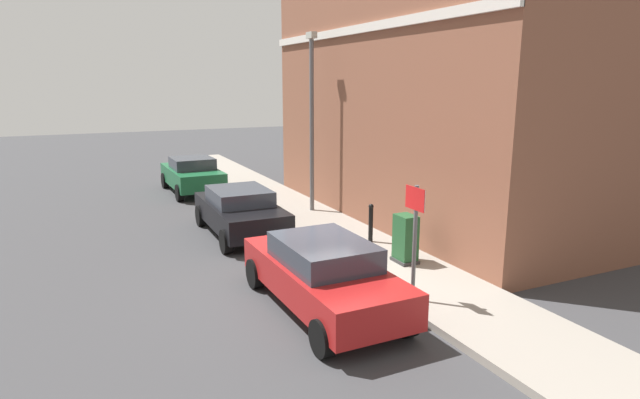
{
  "coord_description": "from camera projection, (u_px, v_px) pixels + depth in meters",
  "views": [
    {
      "loc": [
        -4.62,
        -9.76,
        4.35
      ],
      "look_at": [
        1.4,
        3.05,
        1.2
      ],
      "focal_mm": 29.77,
      "sensor_mm": 36.0,
      "label": 1
    }
  ],
  "objects": [
    {
      "name": "corner_building",
      "position": [
        446.0,
        76.0,
        16.87
      ],
      "size": [
        6.49,
        12.41,
        9.05
      ],
      "color": "brown",
      "rests_on": "ground"
    },
    {
      "name": "car_green",
      "position": [
        192.0,
        174.0,
        21.14
      ],
      "size": [
        1.95,
        3.97,
        1.42
      ],
      "rotation": [
        0.0,
        0.0,
        1.59
      ],
      "color": "#195933",
      "rests_on": "ground"
    },
    {
      "name": "street_sign",
      "position": [
        415.0,
        226.0,
        10.11
      ],
      "size": [
        0.08,
        0.6,
        2.3
      ],
      "color": "#59595B",
      "rests_on": "sidewalk"
    },
    {
      "name": "car_red",
      "position": [
        323.0,
        273.0,
        10.21
      ],
      "size": [
        1.9,
        4.4,
        1.42
      ],
      "rotation": [
        0.0,
        0.0,
        1.59
      ],
      "color": "maroon",
      "rests_on": "ground"
    },
    {
      "name": "utility_cabinet",
      "position": [
        405.0,
        241.0,
        12.53
      ],
      "size": [
        0.46,
        0.61,
        1.15
      ],
      "color": "#1E4C28",
      "rests_on": "sidewalk"
    },
    {
      "name": "ground",
      "position": [
        321.0,
        287.0,
        11.48
      ],
      "size": [
        80.0,
        80.0,
        0.0
      ],
      "primitive_type": "plane",
      "color": "#38383A"
    },
    {
      "name": "sidewalk",
      "position": [
        300.0,
        213.0,
        17.62
      ],
      "size": [
        2.3,
        30.0,
        0.15
      ],
      "primitive_type": "cube",
      "color": "gray",
      "rests_on": "ground"
    },
    {
      "name": "bollard_near_cabinet",
      "position": [
        371.0,
        222.0,
        14.14
      ],
      "size": [
        0.14,
        0.14,
        1.04
      ],
      "color": "black",
      "rests_on": "sidewalk"
    },
    {
      "name": "car_black",
      "position": [
        240.0,
        211.0,
        15.25
      ],
      "size": [
        1.91,
        4.09,
        1.37
      ],
      "rotation": [
        0.0,
        0.0,
        1.56
      ],
      "color": "black",
      "rests_on": "ground"
    },
    {
      "name": "lamppost",
      "position": [
        312.0,
        115.0,
        17.08
      ],
      "size": [
        0.2,
        0.44,
        5.72
      ],
      "color": "#59595B",
      "rests_on": "sidewalk"
    }
  ]
}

